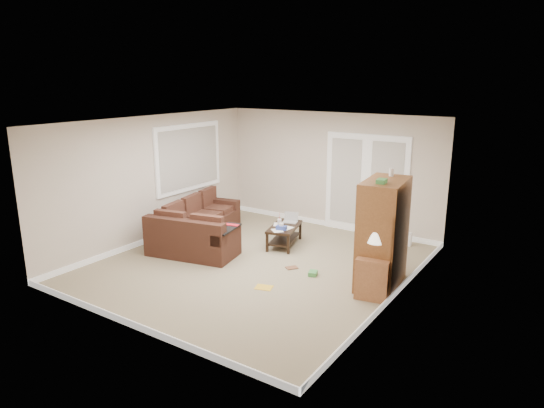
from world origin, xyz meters
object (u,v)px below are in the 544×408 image
Objects in this scene: sectional_sofa at (198,229)px; side_cabinet at (374,273)px; coffee_table at (285,234)px; tv_armoire at (383,233)px.

side_cabinet is (3.81, -0.31, 0.07)m from sectional_sofa.
tv_armoire reaches higher than coffee_table.
coffee_table is (1.48, 0.89, -0.08)m from sectional_sofa.
sectional_sofa reaches higher than coffee_table.
tv_armoire is at bearing -9.86° from sectional_sofa.
coffee_table is 0.59× the size of tv_armoire.
sectional_sofa is 3.79m from tv_armoire.
side_cabinet reaches higher than sectional_sofa.
tv_armoire is at bearing -34.62° from coffee_table.
tv_armoire reaches higher than sectional_sofa.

